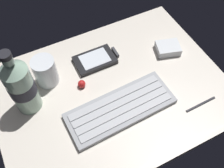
{
  "coord_description": "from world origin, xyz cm",
  "views": [
    {
      "loc": [
        -17.64,
        -35.07,
        60.69
      ],
      "look_at": [
        0.0,
        0.0,
        3.0
      ],
      "focal_mm": 41.33,
      "sensor_mm": 36.0,
      "label": 1
    }
  ],
  "objects": [
    {
      "name": "keyboard",
      "position": [
        -0.78,
        -6.56,
        0.81
      ],
      "size": [
        29.39,
        12.06,
        1.7
      ],
      "color": "#93969B",
      "rests_on": "ground_plane"
    },
    {
      "name": "stylus_pen",
      "position": [
        19.33,
        -14.96,
        0.35
      ],
      "size": [
        9.51,
        0.85,
        0.7
      ],
      "primitive_type": "cylinder",
      "rotation": [
        0.0,
        1.57,
        0.02
      ],
      "color": "#26262B",
      "rests_on": "ground_plane"
    },
    {
      "name": "ground_plane",
      "position": [
        0.0,
        -0.23,
        -0.99
      ],
      "size": [
        64.0,
        48.0,
        2.8
      ],
      "color": "beige"
    },
    {
      "name": "handheld_device",
      "position": [
        0.66,
        11.5,
        0.73
      ],
      "size": [
        12.8,
        7.6,
        1.5
      ],
      "color": "black",
      "rests_on": "ground_plane"
    },
    {
      "name": "charger_block",
      "position": [
        21.99,
        5.26,
        1.2
      ],
      "size": [
        8.31,
        7.38,
        2.4
      ],
      "primitive_type": "cube",
      "rotation": [
        0.0,
        0.0,
        -0.29
      ],
      "color": "silver",
      "rests_on": "ground_plane"
    },
    {
      "name": "juice_cup",
      "position": [
        -14.86,
        11.2,
        3.91
      ],
      "size": [
        6.4,
        6.4,
        8.5
      ],
      "color": "silver",
      "rests_on": "ground_plane"
    },
    {
      "name": "trackball_mouse",
      "position": [
        -7.0,
        5.0,
        1.1
      ],
      "size": [
        2.2,
        2.2,
        2.2
      ],
      "primitive_type": "sphere",
      "color": "red",
      "rests_on": "ground_plane"
    },
    {
      "name": "water_bottle",
      "position": [
        -21.78,
        5.81,
        9.01
      ],
      "size": [
        6.73,
        6.73,
        20.8
      ],
      "color": "#9EC1A8",
      "rests_on": "ground_plane"
    }
  ]
}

